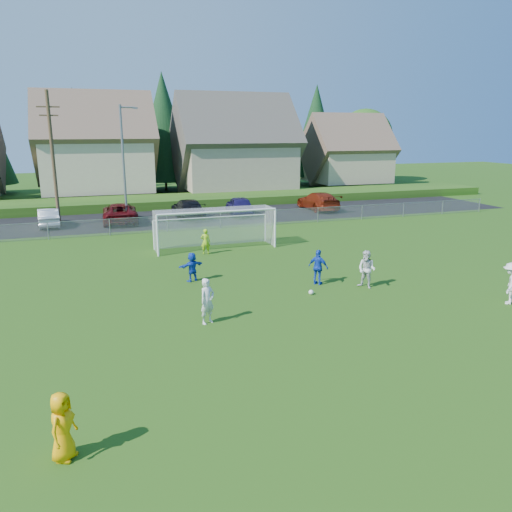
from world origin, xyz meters
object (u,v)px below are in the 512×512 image
object	(u,v)px
goalkeeper	(206,242)
car_c	(120,213)
player_blue_a	(318,267)
soccer_goal	(214,222)
car_e	(239,206)
soccer_ball	(311,292)
player_blue_b	(192,267)
player_white_b	(367,269)
referee	(62,426)
car_d	(188,209)
car_b	(48,217)
player_white_c	(510,283)
car_g	(318,201)
player_white_a	(207,301)

from	to	relation	value
goalkeeper	car_c	world-z (taller)	car_c
player_blue_a	soccer_goal	distance (m)	9.46
player_blue_a	car_e	bearing A→B (deg)	-46.90
car_e	soccer_goal	xyz separation A→B (m)	(-5.07, -11.24, 0.80)
soccer_ball	player_blue_b	xyz separation A→B (m)	(-4.62, 3.77, 0.61)
player_blue_b	car_c	world-z (taller)	car_c
soccer_goal	soccer_ball	bearing A→B (deg)	-79.84
player_white_b	referee	bearing A→B (deg)	-89.00
referee	car_d	distance (m)	31.54
car_e	referee	bearing A→B (deg)	73.68
soccer_ball	player_white_b	xyz separation A→B (m)	(2.86, 0.09, 0.78)
car_d	soccer_ball	bearing A→B (deg)	94.65
referee	car_b	size ratio (longest dim) A/B	0.39
soccer_ball	soccer_goal	world-z (taller)	soccer_goal
car_c	soccer_goal	size ratio (longest dim) A/B	0.76
car_d	car_b	bearing A→B (deg)	2.31
player_white_c	car_c	bearing A→B (deg)	-102.22
soccer_goal	goalkeeper	bearing A→B (deg)	-122.42
player_white_c	car_d	bearing A→B (deg)	-112.91
referee	goalkeeper	bearing A→B (deg)	7.25
player_white_c	car_e	distance (m)	25.69
soccer_ball	player_blue_a	world-z (taller)	player_blue_a
player_white_b	car_g	world-z (taller)	player_white_b
player_blue_a	car_e	size ratio (longest dim) A/B	0.35
car_d	soccer_goal	world-z (taller)	soccer_goal
car_g	player_white_a	bearing A→B (deg)	55.63
car_b	player_white_b	bearing A→B (deg)	120.12
player_blue_a	soccer_ball	bearing A→B (deg)	103.11
car_e	car_g	size ratio (longest dim) A/B	0.87
player_white_a	goalkeeper	bearing A→B (deg)	47.95
player_blue_a	car_e	distance (m)	20.38
player_blue_a	player_white_b	bearing A→B (deg)	-163.05
soccer_ball	soccer_goal	xyz separation A→B (m)	(-1.85, 10.31, 1.52)
goalkeeper	car_g	size ratio (longest dim) A/B	0.27
soccer_ball	player_blue_b	world-z (taller)	player_blue_b
soccer_ball	player_blue_a	distance (m)	1.78
player_white_c	car_b	world-z (taller)	player_white_c
soccer_goal	car_b	bearing A→B (deg)	132.80
referee	car_c	bearing A→B (deg)	23.67
car_d	soccer_goal	bearing A→B (deg)	88.33
goalkeeper	car_c	distance (m)	13.00
car_d	car_g	bearing A→B (deg)	-176.47
player_white_b	soccer_goal	size ratio (longest dim) A/B	0.24
car_e	player_white_a	bearing A→B (deg)	77.70
player_white_b	car_d	distance (m)	21.87
player_white_c	car_b	bearing A→B (deg)	-94.03
player_white_c	car_c	distance (m)	28.80
soccer_ball	car_d	bearing A→B (deg)	93.36
soccer_ball	car_c	bearing A→B (deg)	107.75
player_blue_a	referee	bearing A→B (deg)	91.52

